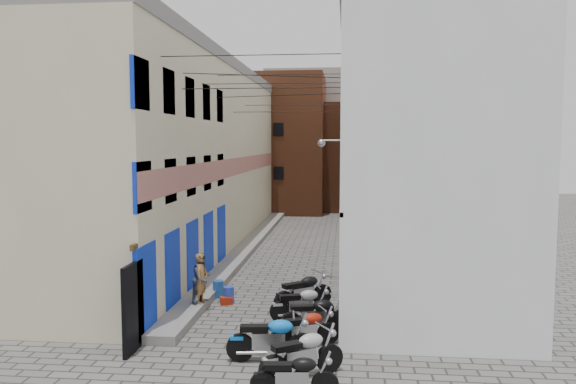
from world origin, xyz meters
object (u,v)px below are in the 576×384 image
(water_jug_near, at_px, (229,295))
(water_jug_far, at_px, (218,289))
(motorcycle_e, at_px, (315,313))
(person_a, at_px, (201,278))
(person_b, at_px, (202,278))
(motorcycle_g, at_px, (303,290))
(motorcycle_c, at_px, (271,336))
(red_crate, at_px, (226,301))
(motorcycle_f, at_px, (302,302))
(motorcycle_b, at_px, (302,352))
(motorcycle_d, at_px, (305,327))
(motorcycle_a, at_px, (294,374))

(water_jug_near, xyz_separation_m, water_jug_far, (-0.49, 0.61, 0.02))
(motorcycle_e, distance_m, water_jug_far, 4.67)
(person_a, xyz_separation_m, person_b, (-0.00, 0.06, -0.00))
(person_a, bearing_deg, motorcycle_g, -73.32)
(motorcycle_e, xyz_separation_m, person_a, (-3.54, 1.64, 0.46))
(motorcycle_c, xyz_separation_m, red_crate, (-2.03, 4.45, -0.49))
(motorcycle_f, relative_size, person_a, 1.24)
(motorcycle_c, relative_size, person_a, 1.38)
(water_jug_near, distance_m, red_crate, 0.23)
(motorcycle_b, relative_size, water_jug_far, 3.67)
(motorcycle_d, bearing_deg, motorcycle_g, 161.47)
(motorcycle_a, xyz_separation_m, red_crate, (-2.76, 6.34, -0.40))
(water_jug_far, bearing_deg, water_jug_near, -51.22)
(motorcycle_f, bearing_deg, motorcycle_e, 7.06)
(water_jug_near, bearing_deg, water_jug_far, 128.78)
(motorcycle_c, relative_size, motorcycle_e, 1.11)
(motorcycle_g, distance_m, water_jug_far, 3.11)
(water_jug_near, height_order, water_jug_far, water_jug_far)
(person_b, bearing_deg, person_a, -152.37)
(motorcycle_c, relative_size, water_jug_near, 3.98)
(motorcycle_d, distance_m, red_crate, 4.46)
(motorcycle_f, bearing_deg, water_jug_far, -141.51)
(motorcycle_f, bearing_deg, person_b, -117.58)
(person_b, xyz_separation_m, red_crate, (0.59, 0.71, -0.89))
(motorcycle_a, distance_m, motorcycle_d, 2.86)
(motorcycle_c, bearing_deg, water_jug_far, -161.57)
(motorcycle_c, relative_size, motorcycle_g, 1.00)
(motorcycle_b, relative_size, person_a, 1.35)
(motorcycle_a, xyz_separation_m, motorcycle_c, (-0.73, 1.89, 0.09))
(motorcycle_c, distance_m, motorcycle_d, 1.22)
(person_b, relative_size, water_jug_near, 2.87)
(person_a, bearing_deg, person_b, 6.85)
(motorcycle_a, height_order, motorcycle_b, motorcycle_b)
(person_a, relative_size, person_b, 1.00)
(motorcycle_d, bearing_deg, motorcycle_e, 146.23)
(motorcycle_c, bearing_deg, motorcycle_e, 148.71)
(motorcycle_f, relative_size, water_jug_near, 3.57)
(motorcycle_f, relative_size, water_jug_far, 3.37)
(motorcycle_d, xyz_separation_m, motorcycle_e, (0.19, 1.06, 0.02))
(motorcycle_d, xyz_separation_m, water_jug_near, (-2.72, 3.64, -0.26))
(motorcycle_d, height_order, water_jug_far, motorcycle_d)
(motorcycle_g, bearing_deg, motorcycle_d, -34.49)
(motorcycle_a, height_order, water_jug_near, motorcycle_a)
(motorcycle_c, relative_size, motorcycle_d, 1.16)
(motorcycle_a, bearing_deg, motorcycle_b, 169.52)
(motorcycle_f, distance_m, water_jug_near, 2.93)
(motorcycle_d, xyz_separation_m, water_jug_far, (-3.20, 4.25, -0.25))
(motorcycle_g, height_order, water_jug_far, motorcycle_g)
(water_jug_far, relative_size, red_crate, 1.48)
(person_a, distance_m, red_crate, 1.32)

